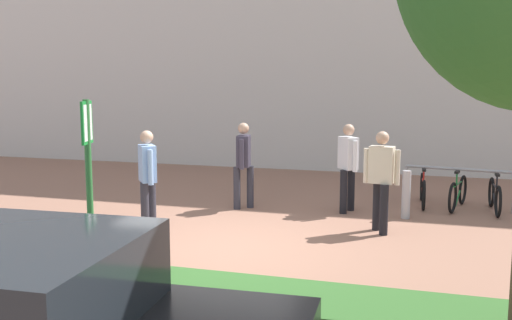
{
  "coord_description": "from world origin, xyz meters",
  "views": [
    {
      "loc": [
        2.9,
        -8.13,
        2.59
      ],
      "look_at": [
        -0.06,
        1.97,
        1.09
      ],
      "focal_mm": 40.49,
      "sensor_mm": 36.0,
      "label": 1
    }
  ],
  "objects": [
    {
      "name": "ground_plane",
      "position": [
        0.0,
        0.0,
        0.0
      ],
      "size": [
        60.0,
        60.0,
        0.0
      ],
      "primitive_type": "plane",
      "color": "#936651"
    },
    {
      "name": "planter_strip",
      "position": [
        0.8,
        -2.03,
        0.08
      ],
      "size": [
        7.0,
        1.1,
        0.16
      ],
      "primitive_type": "cube",
      "color": "#336028",
      "rests_on": "ground"
    },
    {
      "name": "parking_sign_post",
      "position": [
        -1.03,
        -2.03,
        1.53
      ],
      "size": [
        0.12,
        0.36,
        2.34
      ],
      "color": "#2D7238",
      "rests_on": "ground"
    },
    {
      "name": "bike_at_sign",
      "position": [
        -0.93,
        -1.94,
        0.35
      ],
      "size": [
        1.58,
        0.7,
        0.86
      ],
      "color": "black",
      "rests_on": "ground"
    },
    {
      "name": "bike_rack_cluster",
      "position": [
        3.59,
        3.86,
        0.35
      ],
      "size": [
        2.09,
        1.77,
        0.83
      ],
      "color": "#99999E",
      "rests_on": "ground"
    },
    {
      "name": "bollard_steel",
      "position": [
        2.62,
        2.73,
        0.45
      ],
      "size": [
        0.16,
        0.16,
        0.9
      ],
      "primitive_type": "cylinder",
      "color": "#ADADB2",
      "rests_on": "ground"
    },
    {
      "name": "person_shirt_blue",
      "position": [
        2.23,
        1.58,
        0.98
      ],
      "size": [
        0.6,
        0.43,
        1.72
      ],
      "color": "black",
      "rests_on": "ground"
    },
    {
      "name": "person_casual_tan",
      "position": [
        -1.59,
        0.62,
        0.98
      ],
      "size": [
        0.43,
        0.5,
        1.72
      ],
      "color": "#2D2D38",
      "rests_on": "ground"
    },
    {
      "name": "person_suited_navy",
      "position": [
        -0.53,
        2.68,
        0.98
      ],
      "size": [
        0.35,
        0.6,
        1.72
      ],
      "color": "#2D2D38",
      "rests_on": "ground"
    },
    {
      "name": "person_shirt_white",
      "position": [
        1.51,
        2.94,
        0.98
      ],
      "size": [
        0.43,
        0.5,
        1.72
      ],
      "color": "black",
      "rests_on": "ground"
    }
  ]
}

